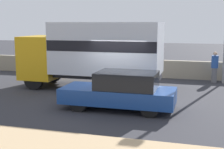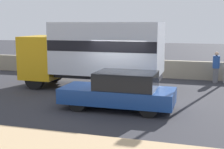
# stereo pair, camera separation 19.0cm
# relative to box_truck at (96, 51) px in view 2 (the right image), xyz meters

# --- Properties ---
(ground_plane) EXTENTS (80.00, 80.00, 0.00)m
(ground_plane) POSITION_rel_box_truck_xyz_m (1.51, -2.22, -1.89)
(ground_plane) COLOR #2D2D33
(stone_wall_backdrop) EXTENTS (60.00, 0.35, 1.06)m
(stone_wall_backdrop) POSITION_rel_box_truck_xyz_m (1.51, 4.11, -1.36)
(stone_wall_backdrop) COLOR gray
(stone_wall_backdrop) RESTS_ON ground_plane
(box_truck) EXTENTS (6.95, 2.62, 3.28)m
(box_truck) POSITION_rel_box_truck_xyz_m (0.00, 0.00, 0.00)
(box_truck) COLOR gold
(box_truck) RESTS_ON ground_plane
(car_hatchback) EXTENTS (4.28, 1.71, 1.45)m
(car_hatchback) POSITION_rel_box_truck_xyz_m (2.17, -3.36, -1.17)
(car_hatchback) COLOR navy
(car_hatchback) RESTS_ON ground_plane
(pedestrian) EXTENTS (0.37, 0.37, 1.71)m
(pedestrian) POSITION_rel_box_truck_xyz_m (5.79, 3.33, -1.00)
(pedestrian) COLOR slate
(pedestrian) RESTS_ON ground_plane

